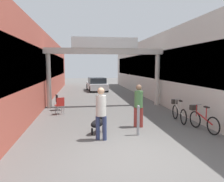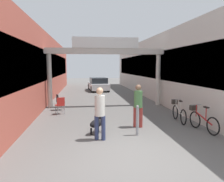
% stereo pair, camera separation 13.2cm
% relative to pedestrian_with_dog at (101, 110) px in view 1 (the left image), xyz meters
% --- Properties ---
extents(ground_plane, '(80.00, 80.00, 0.00)m').
position_rel_pedestrian_with_dog_xyz_m(ground_plane, '(0.81, -1.30, -1.02)').
color(ground_plane, '#605E5B').
extents(storefront_left, '(3.00, 26.00, 4.59)m').
position_rel_pedestrian_with_dog_xyz_m(storefront_left, '(-4.29, 9.70, 1.27)').
color(storefront_left, '#B25142').
rests_on(storefront_left, ground_plane).
extents(storefront_right, '(3.00, 26.00, 4.59)m').
position_rel_pedestrian_with_dog_xyz_m(storefront_right, '(5.90, 9.70, 1.27)').
color(storefront_right, beige).
rests_on(storefront_right, ground_plane).
extents(arcade_sign_gateway, '(7.40, 0.47, 4.19)m').
position_rel_pedestrian_with_dog_xyz_m(arcade_sign_gateway, '(0.81, 6.16, 1.94)').
color(arcade_sign_gateway, beige).
rests_on(arcade_sign_gateway, ground_plane).
extents(pedestrian_with_dog, '(0.44, 0.44, 1.78)m').
position_rel_pedestrian_with_dog_xyz_m(pedestrian_with_dog, '(0.00, 0.00, 0.00)').
color(pedestrian_with_dog, navy).
rests_on(pedestrian_with_dog, ground_plane).
extents(pedestrian_companion, '(0.45, 0.45, 1.74)m').
position_rel_pedestrian_with_dog_xyz_m(pedestrian_companion, '(1.65, 1.35, -0.02)').
color(pedestrian_companion, '#99332D').
rests_on(pedestrian_companion, ground_plane).
extents(dog_on_leash, '(0.74, 0.83, 0.61)m').
position_rel_pedestrian_with_dog_xyz_m(dog_on_leash, '(-0.02, 0.77, -0.64)').
color(dog_on_leash, black).
rests_on(dog_on_leash, ground_plane).
extents(bicycle_red_nearest, '(0.46, 1.68, 0.98)m').
position_rel_pedestrian_with_dog_xyz_m(bicycle_red_nearest, '(3.95, 0.56, -0.59)').
color(bicycle_red_nearest, black).
rests_on(bicycle_red_nearest, ground_plane).
extents(bicycle_silver_second, '(0.46, 1.69, 0.98)m').
position_rel_pedestrian_with_dog_xyz_m(bicycle_silver_second, '(3.68, 2.04, -0.59)').
color(bicycle_silver_second, black).
rests_on(bicycle_silver_second, ground_plane).
extents(bollard_post_metal, '(0.10, 0.10, 1.09)m').
position_rel_pedestrian_with_dog_xyz_m(bollard_post_metal, '(1.36, 0.32, -0.47)').
color(bollard_post_metal, gray).
rests_on(bollard_post_metal, ground_plane).
extents(cafe_chair_red_nearer, '(0.53, 0.53, 0.89)m').
position_rel_pedestrian_with_dog_xyz_m(cafe_chair_red_nearer, '(-1.74, 4.17, -0.48)').
color(cafe_chair_red_nearer, gray).
rests_on(cafe_chair_red_nearer, ground_plane).
extents(cafe_chair_black_farther, '(0.51, 0.51, 0.89)m').
position_rel_pedestrian_with_dog_xyz_m(cafe_chair_black_farther, '(-1.91, 5.30, -0.48)').
color(cafe_chair_black_farther, gray).
rests_on(cafe_chair_black_farther, ground_plane).
extents(parked_car_white, '(2.03, 4.11, 1.33)m').
position_rel_pedestrian_with_dog_xyz_m(parked_car_white, '(0.94, 14.95, -0.38)').
color(parked_car_white, silver).
rests_on(parked_car_white, ground_plane).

